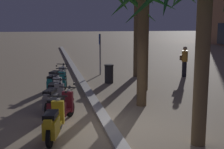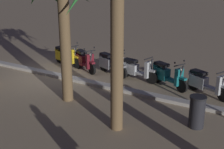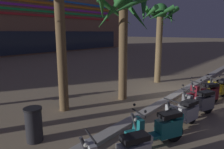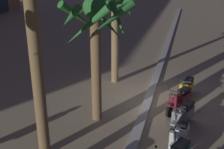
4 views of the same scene
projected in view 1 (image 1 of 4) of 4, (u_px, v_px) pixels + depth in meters
name	position (u px, v px, depth m)	size (l,w,h in m)	color
ground_plane	(109.00, 129.00, 8.80)	(200.00, 200.00, 0.00)	#9E896B
curb_strip	(109.00, 127.00, 8.79)	(60.00, 0.36, 0.12)	#BCB7AD
scooter_silver_last_in_row	(57.00, 78.00, 14.44)	(1.73, 0.95, 1.04)	black
scooter_teal_mid_front	(56.00, 84.00, 12.96)	(1.71, 0.95, 1.17)	black
scooter_silver_lead_nearest	(55.00, 91.00, 11.62)	(1.80, 0.68, 1.04)	black
scooter_grey_mid_centre	(54.00, 99.00, 10.37)	(1.75, 0.87, 1.17)	black
scooter_maroon_mid_rear	(60.00, 109.00, 9.15)	(1.59, 0.93, 1.17)	black
scooter_yellow_far_back	(54.00, 123.00, 7.92)	(1.81, 0.71, 1.17)	black
crossing_sign	(100.00, 49.00, 17.74)	(0.60, 0.16, 2.40)	#939399
palm_tree_by_mall_entrance	(137.00, 5.00, 16.69)	(2.26, 2.31, 5.37)	brown
palm_tree_far_corner	(205.00, 8.00, 7.11)	(2.01, 2.05, 4.47)	olive
palm_tree_near_sign	(142.00, 12.00, 10.73)	(2.63, 2.76, 4.60)	brown
pedestrian_strolling_near_curb	(184.00, 61.00, 17.15)	(0.36, 0.46, 1.73)	black
litter_bin	(109.00, 74.00, 15.39)	(0.48, 0.48, 0.95)	#232328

